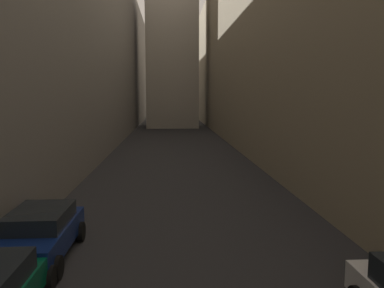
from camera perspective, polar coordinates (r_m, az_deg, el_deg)
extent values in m
plane|color=#232326|center=(36.66, -2.53, -0.40)|extent=(264.00, 264.00, 0.00)
cube|color=slate|center=(40.69, -22.17, 13.87)|extent=(15.39, 108.00, 19.89)
cube|color=gray|center=(40.95, 16.12, 14.30)|extent=(14.56, 108.00, 20.21)
cylinder|color=black|center=(10.72, -20.28, -18.06)|extent=(0.22, 0.61, 0.61)
cube|color=navy|center=(12.48, -21.62, -12.73)|extent=(1.72, 4.02, 0.67)
cube|color=black|center=(12.42, -21.56, -10.04)|extent=(1.59, 2.20, 0.47)
cylinder|color=black|center=(14.08, -23.21, -11.97)|extent=(0.22, 0.64, 0.64)
cylinder|color=black|center=(13.61, -16.20, -12.34)|extent=(0.22, 0.64, 0.64)
cylinder|color=black|center=(11.15, -19.40, -16.93)|extent=(0.22, 0.64, 0.64)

